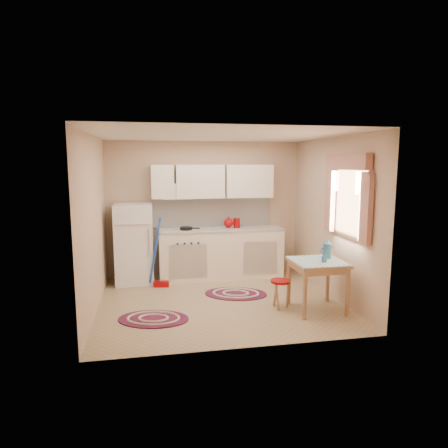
{
  "coord_description": "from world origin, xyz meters",
  "views": [
    {
      "loc": [
        -1.02,
        -5.78,
        2.09
      ],
      "look_at": [
        0.11,
        0.25,
        1.16
      ],
      "focal_mm": 32.0,
      "sensor_mm": 36.0,
      "label": 1
    }
  ],
  "objects_px": {
    "fridge": "(134,244)",
    "table": "(317,286)",
    "base_cabinets": "(221,254)",
    "stool": "(280,294)"
  },
  "relations": [
    {
      "from": "fridge",
      "to": "table",
      "type": "xyz_separation_m",
      "value": [
        2.61,
        -1.86,
        -0.34
      ]
    },
    {
      "from": "fridge",
      "to": "table",
      "type": "height_order",
      "value": "fridge"
    },
    {
      "from": "base_cabinets",
      "to": "table",
      "type": "relative_size",
      "value": 3.12
    },
    {
      "from": "base_cabinets",
      "to": "table",
      "type": "distance_m",
      "value": 2.19
    },
    {
      "from": "base_cabinets",
      "to": "stool",
      "type": "height_order",
      "value": "base_cabinets"
    },
    {
      "from": "fridge",
      "to": "base_cabinets",
      "type": "bearing_deg",
      "value": 1.85
    },
    {
      "from": "stool",
      "to": "base_cabinets",
      "type": "bearing_deg",
      "value": 108.03
    },
    {
      "from": "fridge",
      "to": "table",
      "type": "bearing_deg",
      "value": -35.51
    },
    {
      "from": "stool",
      "to": "table",
      "type": "bearing_deg",
      "value": -19.15
    },
    {
      "from": "base_cabinets",
      "to": "fridge",
      "type": "bearing_deg",
      "value": -178.15
    }
  ]
}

